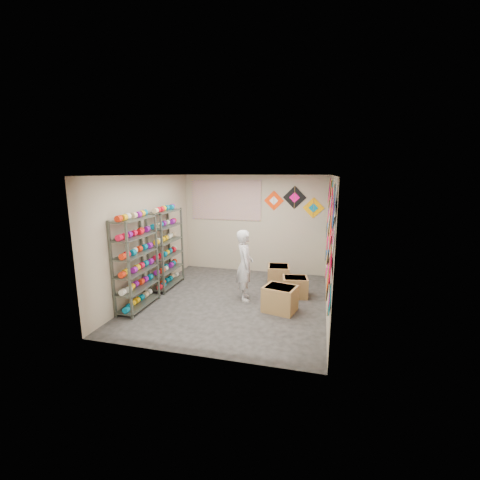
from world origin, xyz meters
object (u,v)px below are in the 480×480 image
(shelf_rack_back, at_px, (166,249))
(carton_b, at_px, (295,287))
(shelf_rack_front, at_px, (136,263))
(shopkeeper, at_px, (245,265))
(carton_c, at_px, (278,276))
(carton_a, at_px, (280,299))

(shelf_rack_back, distance_m, carton_b, 3.18)
(shelf_rack_front, relative_size, carton_b, 3.44)
(shelf_rack_back, distance_m, shopkeeper, 2.06)
(shelf_rack_back, distance_m, carton_c, 2.83)
(carton_a, relative_size, carton_b, 1.13)
(shelf_rack_front, height_order, shopkeeper, shelf_rack_front)
(carton_b, distance_m, carton_c, 0.80)
(shelf_rack_front, relative_size, shopkeeper, 1.22)
(shelf_rack_front, relative_size, carton_c, 3.32)
(shelf_rack_front, height_order, carton_b, shelf_rack_front)
(carton_a, bearing_deg, carton_c, 112.60)
(shelf_rack_front, xyz_separation_m, shopkeeper, (2.03, 0.99, -0.17))
(shopkeeper, bearing_deg, shelf_rack_back, 62.73)
(shelf_rack_front, xyz_separation_m, shelf_rack_back, (0.00, 1.30, 0.00))
(carton_a, xyz_separation_m, carton_b, (0.23, 0.86, -0.03))
(carton_a, height_order, carton_c, carton_a)
(carton_c, bearing_deg, shelf_rack_front, -149.51)
(shopkeeper, xyz_separation_m, carton_c, (0.61, 1.07, -0.53))
(shelf_rack_front, distance_m, shelf_rack_back, 1.30)
(shopkeeper, bearing_deg, shelf_rack_front, 97.47)
(shelf_rack_back, bearing_deg, shelf_rack_front, -90.00)
(shopkeeper, xyz_separation_m, carton_a, (0.84, -0.44, -0.52))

